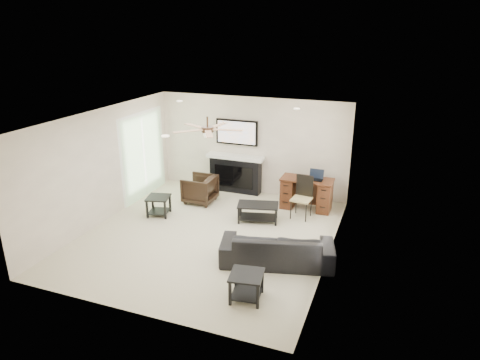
# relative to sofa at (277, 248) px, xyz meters

# --- Properties ---
(room_shell) EXTENTS (5.50, 5.54, 2.52)m
(room_shell) POSITION_rel_sofa_xyz_m (-1.46, 0.62, 1.38)
(room_shell) COLOR beige
(room_shell) RESTS_ON ground
(sofa) EXTENTS (2.20, 1.28, 0.60)m
(sofa) POSITION_rel_sofa_xyz_m (0.00, 0.00, 0.00)
(sofa) COLOR black
(sofa) RESTS_ON ground
(armchair) EXTENTS (0.75, 0.73, 0.68)m
(armchair) POSITION_rel_sofa_xyz_m (-2.60, 2.15, 0.04)
(armchair) COLOR black
(armchair) RESTS_ON ground
(coffee_table) EXTENTS (0.99, 0.70, 0.40)m
(coffee_table) POSITION_rel_sofa_xyz_m (-0.90, 1.60, -0.10)
(coffee_table) COLOR black
(coffee_table) RESTS_ON ground
(end_table_near) EXTENTS (0.59, 0.59, 0.45)m
(end_table_near) POSITION_rel_sofa_xyz_m (-0.15, -1.25, -0.08)
(end_table_near) COLOR black
(end_table_near) RESTS_ON ground
(end_table_left) EXTENTS (0.61, 0.61, 0.45)m
(end_table_left) POSITION_rel_sofa_xyz_m (-3.15, 1.10, -0.08)
(end_table_left) COLOR black
(end_table_left) RESTS_ON ground
(fireplace_unit) EXTENTS (1.52, 0.34, 1.91)m
(fireplace_unit) POSITION_rel_sofa_xyz_m (-2.03, 3.13, 0.65)
(fireplace_unit) COLOR black
(fireplace_unit) RESTS_ON ground
(desk) EXTENTS (1.22, 0.56, 0.76)m
(desk) POSITION_rel_sofa_xyz_m (-0.04, 2.66, 0.08)
(desk) COLOR #39180E
(desk) RESTS_ON ground
(desk_chair) EXTENTS (0.46, 0.48, 0.97)m
(desk_chair) POSITION_rel_sofa_xyz_m (-0.04, 2.11, 0.18)
(desk_chair) COLOR black
(desk_chair) RESTS_ON ground
(laptop) EXTENTS (0.33, 0.24, 0.23)m
(laptop) POSITION_rel_sofa_xyz_m (0.16, 2.64, 0.57)
(laptop) COLOR black
(laptop) RESTS_ON desk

